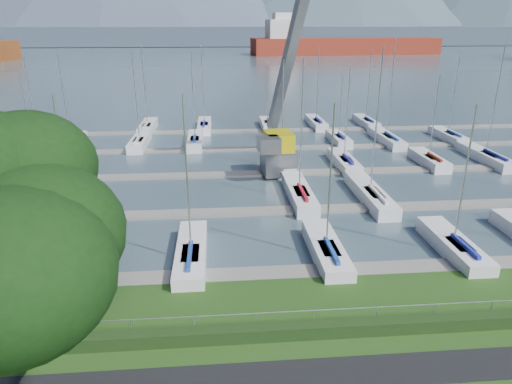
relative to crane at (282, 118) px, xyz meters
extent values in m
cube|color=black|center=(-3.89, -29.85, -5.32)|extent=(160.00, 2.00, 0.04)
cube|color=#425660|center=(-3.89, 233.15, -5.73)|extent=(800.00, 540.00, 0.20)
cube|color=#1D3513|center=(-3.89, -27.25, -4.98)|extent=(80.00, 0.70, 0.70)
cylinder|color=#96989F|center=(-3.89, -26.85, -4.13)|extent=(80.00, 0.04, 0.04)
cube|color=#404F5E|center=(-3.89, 303.15, 0.67)|extent=(900.00, 80.00, 12.00)
cube|color=gray|center=(-3.89, -20.85, -5.55)|extent=(90.00, 1.60, 0.25)
cube|color=#65635E|center=(-3.89, -10.85, -5.55)|extent=(90.00, 1.60, 0.25)
cube|color=slate|center=(-3.89, -0.85, -5.55)|extent=(90.00, 1.60, 0.25)
cube|color=gray|center=(-3.89, 9.15, -5.55)|extent=(90.00, 1.60, 0.25)
cube|color=slate|center=(-3.89, 19.15, -5.55)|extent=(90.00, 1.60, 0.25)
sphere|color=black|center=(-12.15, -34.15, 2.70)|extent=(5.63, 5.63, 5.63)
sphere|color=black|center=(-11.99, -32.33, 3.03)|extent=(5.15, 5.15, 5.15)
sphere|color=black|center=(-12.79, -30.35, 4.56)|extent=(4.43, 4.43, 4.43)
cube|color=slate|center=(-0.46, -1.23, -4.13)|extent=(3.48, 3.48, 2.60)
cube|color=#C6B60B|center=(-0.46, -1.23, -2.03)|extent=(2.90, 3.63, 1.80)
cube|color=#55595D|center=(1.34, 3.27, 6.97)|extent=(3.93, 11.08, 19.89)
cube|color=slate|center=(-1.66, -3.23, -1.83)|extent=(2.19, 2.38, 1.40)
cube|color=maroon|center=(58.09, 187.29, -2.83)|extent=(94.30, 25.73, 10.00)
cube|color=silver|center=(25.62, 184.56, 4.67)|extent=(15.12, 15.12, 12.00)
cube|color=silver|center=(25.62, 184.56, 11.67)|extent=(8.64, 8.64, 4.00)
camera|label=1|loc=(-6.51, -45.41, 9.06)|focal=32.00mm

